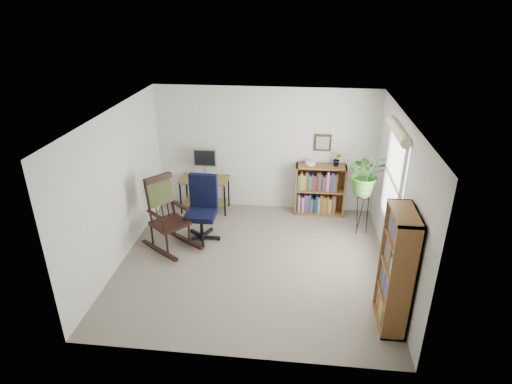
# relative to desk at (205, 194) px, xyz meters

# --- Properties ---
(floor) EXTENTS (4.20, 4.00, 0.00)m
(floor) POSITION_rel_desk_xyz_m (1.15, -1.70, -0.34)
(floor) COLOR gray
(floor) RESTS_ON ground
(ceiling) EXTENTS (4.20, 4.00, 0.00)m
(ceiling) POSITION_rel_desk_xyz_m (1.15, -1.70, 2.06)
(ceiling) COLOR white
(ceiling) RESTS_ON ground
(wall_back) EXTENTS (4.20, 0.00, 2.40)m
(wall_back) POSITION_rel_desk_xyz_m (1.15, 0.30, 0.86)
(wall_back) COLOR silver
(wall_back) RESTS_ON ground
(wall_front) EXTENTS (4.20, 0.00, 2.40)m
(wall_front) POSITION_rel_desk_xyz_m (1.15, -3.70, 0.86)
(wall_front) COLOR silver
(wall_front) RESTS_ON ground
(wall_left) EXTENTS (0.00, 4.00, 2.40)m
(wall_left) POSITION_rel_desk_xyz_m (-0.95, -1.70, 0.86)
(wall_left) COLOR silver
(wall_left) RESTS_ON ground
(wall_right) EXTENTS (0.00, 4.00, 2.40)m
(wall_right) POSITION_rel_desk_xyz_m (3.25, -1.70, 0.86)
(wall_right) COLOR silver
(wall_right) RESTS_ON ground
(window) EXTENTS (0.12, 1.20, 1.50)m
(window) POSITION_rel_desk_xyz_m (3.21, -1.40, 1.06)
(window) COLOR silver
(window) RESTS_ON wall_right
(desk) EXTENTS (0.94, 0.51, 0.67)m
(desk) POSITION_rel_desk_xyz_m (0.00, 0.00, 0.00)
(desk) COLOR brown
(desk) RESTS_ON floor
(monitor) EXTENTS (0.46, 0.16, 0.56)m
(monitor) POSITION_rel_desk_xyz_m (0.00, 0.14, 0.62)
(monitor) COLOR #AEAFB3
(monitor) RESTS_ON desk
(keyboard) EXTENTS (0.40, 0.15, 0.02)m
(keyboard) POSITION_rel_desk_xyz_m (0.00, -0.12, 0.35)
(keyboard) COLOR black
(keyboard) RESTS_ON desk
(office_chair) EXTENTS (0.66, 0.66, 1.16)m
(office_chair) POSITION_rel_desk_xyz_m (0.18, -1.10, 0.24)
(office_chair) COLOR black
(office_chair) RESTS_ON floor
(rocking_chair) EXTENTS (1.26, 1.20, 1.27)m
(rocking_chair) POSITION_rel_desk_xyz_m (-0.27, -1.42, 0.30)
(rocking_chair) COLOR black
(rocking_chair) RESTS_ON floor
(low_bookshelf) EXTENTS (0.94, 0.31, 0.99)m
(low_bookshelf) POSITION_rel_desk_xyz_m (2.23, 0.12, 0.16)
(low_bookshelf) COLOR brown
(low_bookshelf) RESTS_ON floor
(tall_bookshelf) EXTENTS (0.30, 0.71, 1.62)m
(tall_bookshelf) POSITION_rel_desk_xyz_m (3.07, -2.88, 0.47)
(tall_bookshelf) COLOR brown
(tall_bookshelf) RESTS_ON floor
(plant_stand) EXTENTS (0.30, 0.30, 0.83)m
(plant_stand) POSITION_rel_desk_xyz_m (2.95, -0.55, 0.08)
(plant_stand) COLOR black
(plant_stand) RESTS_ON floor
(spider_plant) EXTENTS (1.69, 1.88, 1.46)m
(spider_plant) POSITION_rel_desk_xyz_m (2.95, -0.55, 1.16)
(spider_plant) COLOR #346F27
(spider_plant) RESTS_ON plant_stand
(potted_plant_small) EXTENTS (0.13, 0.24, 0.11)m
(potted_plant_small) POSITION_rel_desk_xyz_m (2.51, 0.13, 0.71)
(potted_plant_small) COLOR #346F27
(potted_plant_small) RESTS_ON low_bookshelf
(framed_picture) EXTENTS (0.32, 0.04, 0.32)m
(framed_picture) POSITION_rel_desk_xyz_m (2.23, 0.27, 1.05)
(framed_picture) COLOR black
(framed_picture) RESTS_ON wall_back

